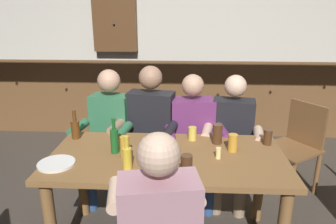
% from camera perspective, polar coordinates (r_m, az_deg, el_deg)
% --- Properties ---
extents(back_wall_upper, '(6.09, 0.12, 1.38)m').
position_cam_1_polar(back_wall_upper, '(4.30, 1.65, 18.49)').
color(back_wall_upper, beige).
extents(back_wall_wainscot, '(6.09, 0.12, 1.07)m').
position_cam_1_polar(back_wall_wainscot, '(4.47, 1.51, 2.59)').
color(back_wall_wainscot, brown).
rests_on(back_wall_wainscot, ground_plane).
extents(dining_table, '(1.67, 0.81, 0.75)m').
position_cam_1_polar(dining_table, '(2.30, -0.14, -10.34)').
color(dining_table, brown).
rests_on(dining_table, ground_plane).
extents(person_0, '(0.53, 0.55, 1.22)m').
position_cam_1_polar(person_0, '(2.94, -10.69, -3.36)').
color(person_0, '#33724C').
rests_on(person_0, ground_plane).
extents(person_1, '(0.59, 0.57, 1.26)m').
position_cam_1_polar(person_1, '(2.87, -3.41, -3.14)').
color(person_1, black).
rests_on(person_1, ground_plane).
extents(person_2, '(0.56, 0.57, 1.19)m').
position_cam_1_polar(person_2, '(2.86, 4.53, -3.99)').
color(person_2, '#6B2D66').
rests_on(person_2, ground_plane).
extents(person_3, '(0.55, 0.55, 1.19)m').
position_cam_1_polar(person_3, '(2.90, 11.55, -4.16)').
color(person_3, black).
rests_on(person_3, ground_plane).
extents(person_4, '(0.58, 0.58, 1.20)m').
position_cam_1_polar(person_4, '(1.76, -1.83, -19.32)').
color(person_4, '#B78493').
rests_on(person_4, ground_plane).
extents(chair_empty_near_left, '(0.61, 0.61, 0.88)m').
position_cam_1_polar(chair_empty_near_left, '(3.32, 22.24, -5.50)').
color(chair_empty_near_left, brown).
rests_on(chair_empty_near_left, ground_plane).
extents(table_candle, '(0.04, 0.04, 0.08)m').
position_cam_1_polar(table_candle, '(2.21, 9.10, -7.36)').
color(table_candle, '#F9E08C').
rests_on(table_candle, dining_table).
extents(plate_0, '(0.25, 0.25, 0.01)m').
position_cam_1_polar(plate_0, '(2.25, -19.57, -8.79)').
color(plate_0, white).
rests_on(plate_0, dining_table).
extents(bottle_0, '(0.06, 0.06, 0.26)m').
position_cam_1_polar(bottle_0, '(2.28, -9.67, -4.98)').
color(bottle_0, '#195923').
rests_on(bottle_0, dining_table).
extents(bottle_1, '(0.06, 0.06, 0.23)m').
position_cam_1_polar(bottle_1, '(2.05, -7.41, -8.04)').
color(bottle_1, gold).
rests_on(bottle_1, dining_table).
extents(bottle_2, '(0.07, 0.07, 0.24)m').
position_cam_1_polar(bottle_2, '(2.61, -16.43, -2.82)').
color(bottle_2, '#593314').
rests_on(bottle_2, dining_table).
extents(pint_glass_0, '(0.06, 0.06, 0.12)m').
position_cam_1_polar(pint_glass_0, '(2.51, 17.61, -4.35)').
color(pint_glass_0, '#4C2D19').
rests_on(pint_glass_0, dining_table).
extents(pint_glass_1, '(0.08, 0.08, 0.15)m').
position_cam_1_polar(pint_glass_1, '(2.44, 8.93, -3.94)').
color(pint_glass_1, '#4C2D19').
rests_on(pint_glass_1, dining_table).
extents(pint_glass_2, '(0.07, 0.07, 0.15)m').
position_cam_1_polar(pint_glass_2, '(2.21, -7.82, -6.30)').
color(pint_glass_2, gold).
rests_on(pint_glass_2, dining_table).
extents(pint_glass_3, '(0.06, 0.06, 0.11)m').
position_cam_1_polar(pint_glass_3, '(2.49, 4.44, -3.91)').
color(pint_glass_3, '#E5C64C').
rests_on(pint_glass_3, dining_table).
extents(pint_glass_4, '(0.07, 0.07, 0.16)m').
position_cam_1_polar(pint_glass_4, '(1.93, 3.37, -9.96)').
color(pint_glass_4, '#4C2D19').
rests_on(pint_glass_4, dining_table).
extents(pint_glass_5, '(0.07, 0.07, 0.13)m').
position_cam_1_polar(pint_glass_5, '(2.33, 11.66, -5.48)').
color(pint_glass_5, gold).
rests_on(pint_glass_5, dining_table).
extents(wall_dart_cabinet, '(0.56, 0.15, 0.70)m').
position_cam_1_polar(wall_dart_cabinet, '(4.27, -9.57, 15.50)').
color(wall_dart_cabinet, brown).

